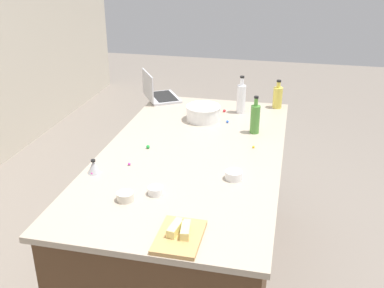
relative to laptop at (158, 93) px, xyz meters
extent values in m
plane|color=slate|center=(-0.88, -0.47, -0.95)|extent=(12.00, 12.00, 0.00)
cube|color=#4C331E|center=(-0.88, -0.47, -0.51)|extent=(1.89, 0.97, 0.87)
cube|color=tan|center=(-0.88, -0.47, -0.06)|extent=(1.95, 1.03, 0.03)
cube|color=#B7B7BC|center=(0.02, -0.03, -0.04)|extent=(0.38, 0.35, 0.02)
cube|color=black|center=(0.03, -0.04, -0.03)|extent=(0.31, 0.28, 0.00)
cube|color=#B7B7BC|center=(-0.04, 0.07, 0.07)|extent=(0.26, 0.17, 0.20)
cube|color=silver|center=(-0.04, 0.06, 0.07)|extent=(0.23, 0.15, 0.18)
cylinder|color=white|center=(-0.36, -0.43, 0.00)|extent=(0.23, 0.23, 0.10)
cylinder|color=black|center=(-0.36, -0.43, 0.01)|extent=(0.19, 0.19, 0.09)
torus|color=white|center=(-0.36, -0.43, 0.05)|extent=(0.24, 0.24, 0.01)
cylinder|color=#4C8C38|center=(-0.51, -0.79, 0.04)|extent=(0.06, 0.06, 0.18)
cylinder|color=#4C8C38|center=(-0.51, -0.79, 0.16)|extent=(0.03, 0.03, 0.05)
cylinder|color=black|center=(-0.51, -0.79, 0.19)|extent=(0.03, 0.03, 0.01)
cylinder|color=#DBC64C|center=(0.01, -0.91, 0.03)|extent=(0.07, 0.07, 0.15)
cylinder|color=#DBC64C|center=(0.01, -0.91, 0.13)|extent=(0.03, 0.03, 0.04)
cylinder|color=black|center=(0.01, -0.91, 0.16)|extent=(0.03, 0.03, 0.01)
cylinder|color=white|center=(-0.15, -0.66, 0.05)|extent=(0.06, 0.06, 0.20)
cylinder|color=white|center=(-0.15, -0.66, 0.18)|extent=(0.03, 0.03, 0.06)
cylinder|color=black|center=(-0.15, -0.66, 0.22)|extent=(0.03, 0.03, 0.01)
cube|color=tan|center=(-1.71, -0.60, -0.04)|extent=(0.26, 0.18, 0.02)
cube|color=#F4E58C|center=(-1.70, -0.63, -0.01)|extent=(0.11, 0.05, 0.04)
cube|color=#F4E58C|center=(-1.69, -0.58, -0.01)|extent=(0.11, 0.05, 0.04)
cylinder|color=white|center=(-1.15, -0.75, -0.02)|extent=(0.09, 0.09, 0.04)
cylinder|color=beige|center=(-1.47, -0.28, -0.03)|extent=(0.08, 0.08, 0.04)
cylinder|color=white|center=(-1.39, -0.40, -0.03)|extent=(0.07, 0.07, 0.04)
cone|color=#B2B2B7|center=(-1.25, -0.02, -0.01)|extent=(0.07, 0.07, 0.07)
cylinder|color=black|center=(-1.25, -0.02, 0.03)|extent=(0.02, 0.02, 0.01)
sphere|color=#CC3399|center=(-1.27, -0.02, -0.04)|extent=(0.02, 0.02, 0.02)
sphere|color=green|center=(-0.89, -0.20, -0.04)|extent=(0.02, 0.02, 0.02)
sphere|color=red|center=(-0.17, -0.55, -0.04)|extent=(0.02, 0.02, 0.02)
sphere|color=blue|center=(-0.37, -0.60, -0.04)|extent=(0.02, 0.02, 0.02)
sphere|color=yellow|center=(-0.75, -0.81, -0.04)|extent=(0.01, 0.01, 0.01)
sphere|color=#CC3399|center=(-1.12, -0.17, -0.04)|extent=(0.02, 0.02, 0.02)
camera|label=1|loc=(-3.22, -1.00, 1.08)|focal=42.68mm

